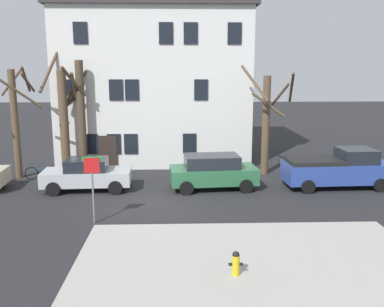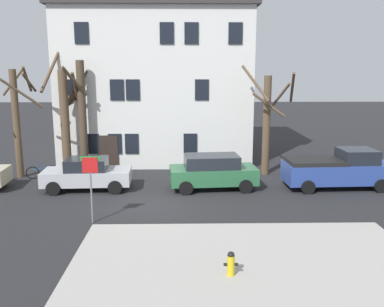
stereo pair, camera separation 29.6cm
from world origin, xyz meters
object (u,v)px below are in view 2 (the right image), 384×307
(building_main, at_px, (157,71))
(tree_bare_end, at_px, (268,120))
(fire_hydrant, at_px, (231,263))
(tree_bare_mid, at_px, (65,116))
(car_green_wagon, at_px, (213,171))
(street_sign_pole, at_px, (91,177))
(bicycle_leaning, at_px, (42,172))
(tree_bare_far, at_px, (82,115))
(tree_bare_near, at_px, (17,118))
(pickup_truck_blue, at_px, (339,169))
(car_silver_sedan, at_px, (87,174))

(building_main, xyz_separation_m, tree_bare_end, (6.54, -5.68, -2.71))
(fire_hydrant, bearing_deg, tree_bare_mid, 122.39)
(car_green_wagon, bearing_deg, tree_bare_mid, 158.06)
(building_main, height_order, street_sign_pole, building_main)
(building_main, xyz_separation_m, bicycle_leaning, (-6.10, -6.35, -5.52))
(car_green_wagon, bearing_deg, tree_bare_far, 153.58)
(car_green_wagon, distance_m, street_sign_pole, 7.04)
(tree_bare_end, bearing_deg, tree_bare_near, -178.51)
(fire_hydrant, relative_size, street_sign_pole, 0.27)
(tree_bare_far, relative_size, pickup_truck_blue, 1.19)
(tree_bare_near, xyz_separation_m, tree_bare_mid, (2.47, 0.74, -0.00))
(tree_bare_far, height_order, fire_hydrant, tree_bare_far)
(building_main, relative_size, pickup_truck_blue, 2.27)
(car_green_wagon, distance_m, fire_hydrant, 9.42)
(building_main, bearing_deg, car_green_wagon, -69.36)
(tree_bare_mid, height_order, street_sign_pole, tree_bare_mid)
(tree_bare_far, xyz_separation_m, car_green_wagon, (7.32, -3.64, -2.49))
(tree_bare_mid, xyz_separation_m, car_silver_sedan, (1.84, -3.32, -2.54))
(tree_bare_end, relative_size, street_sign_pole, 2.30)
(tree_bare_near, bearing_deg, street_sign_pole, -52.78)
(building_main, distance_m, tree_bare_near, 9.88)
(street_sign_pole, bearing_deg, tree_bare_far, 104.89)
(tree_bare_near, bearing_deg, tree_bare_end, 1.49)
(tree_bare_near, bearing_deg, tree_bare_mid, 16.70)
(tree_bare_far, bearing_deg, car_green_wagon, -26.42)
(car_green_wagon, bearing_deg, tree_bare_near, 166.51)
(building_main, xyz_separation_m, street_sign_pole, (-1.85, -13.35, -3.99))
(tree_bare_far, height_order, tree_bare_end, tree_bare_far)
(building_main, bearing_deg, car_silver_sedan, -109.75)
(tree_bare_far, bearing_deg, tree_bare_mid, -158.07)
(tree_bare_far, relative_size, car_green_wagon, 1.44)
(tree_bare_mid, height_order, car_green_wagon, tree_bare_mid)
(tree_bare_mid, bearing_deg, tree_bare_near, -163.30)
(tree_bare_near, height_order, fire_hydrant, tree_bare_near)
(tree_bare_end, distance_m, car_green_wagon, 4.95)
(car_green_wagon, bearing_deg, street_sign_pole, -136.89)
(car_silver_sedan, relative_size, fire_hydrant, 6.06)
(tree_bare_mid, distance_m, tree_bare_far, 0.92)
(building_main, distance_m, fire_hydrant, 19.05)
(bicycle_leaning, bearing_deg, tree_bare_far, 34.60)
(tree_bare_mid, relative_size, fire_hydrant, 9.59)
(car_green_wagon, bearing_deg, fire_hydrant, -90.69)
(building_main, relative_size, tree_bare_mid, 1.78)
(street_sign_pole, bearing_deg, tree_bare_mid, 110.97)
(tree_bare_mid, height_order, pickup_truck_blue, tree_bare_mid)
(building_main, relative_size, street_sign_pole, 4.61)
(tree_bare_mid, relative_size, pickup_truck_blue, 1.28)
(tree_bare_near, relative_size, tree_bare_far, 0.95)
(car_green_wagon, bearing_deg, pickup_truck_blue, 0.42)
(car_silver_sedan, relative_size, bicycle_leaning, 2.59)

